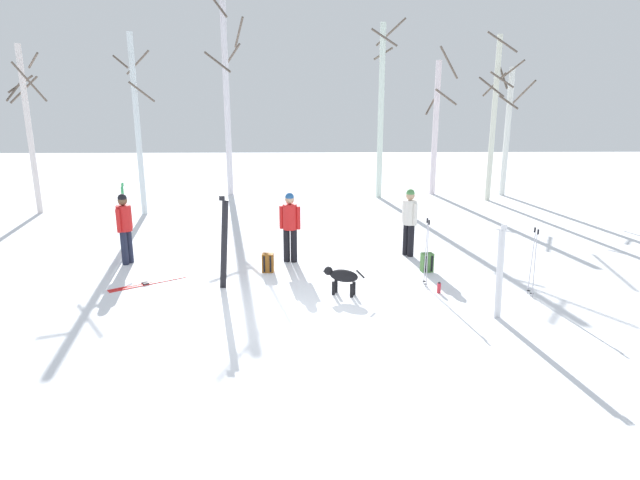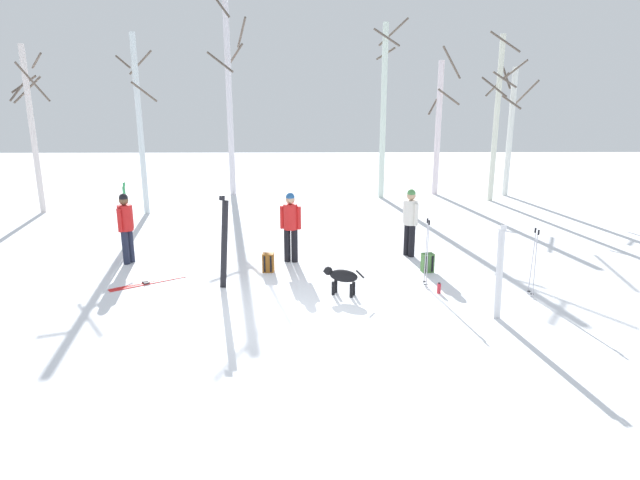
# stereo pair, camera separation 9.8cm
# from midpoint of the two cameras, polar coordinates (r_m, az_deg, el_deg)

# --- Properties ---
(ground_plane) EXTENTS (60.00, 60.00, 0.00)m
(ground_plane) POSITION_cam_midpoint_polar(r_m,az_deg,el_deg) (10.09, -1.63, -8.01)
(ground_plane) COLOR white
(person_0) EXTENTS (0.34, 0.50, 1.72)m
(person_0) POSITION_cam_midpoint_polar(r_m,az_deg,el_deg) (13.70, -19.67, 1.62)
(person_0) COLOR #1E2338
(person_0) RESTS_ON ground_plane
(person_1) EXTENTS (0.51, 0.34, 1.72)m
(person_1) POSITION_cam_midpoint_polar(r_m,az_deg,el_deg) (13.03, -2.92, 1.84)
(person_1) COLOR black
(person_1) RESTS_ON ground_plane
(person_2) EXTENTS (0.34, 0.46, 1.72)m
(person_2) POSITION_cam_midpoint_polar(r_m,az_deg,el_deg) (13.70, 9.74, 2.29)
(person_2) COLOR black
(person_2) RESTS_ON ground_plane
(dog) EXTENTS (0.84, 0.44, 0.57)m
(dog) POSITION_cam_midpoint_polar(r_m,az_deg,el_deg) (10.98, 2.55, -3.90)
(dog) COLOR black
(dog) RESTS_ON ground_plane
(ski_pair_planted_0) EXTENTS (0.27, 0.05, 1.99)m
(ski_pair_planted_0) POSITION_cam_midpoint_polar(r_m,az_deg,el_deg) (11.36, -9.87, -0.30)
(ski_pair_planted_0) COLOR black
(ski_pair_planted_0) RESTS_ON ground_plane
(ski_pair_planted_1) EXTENTS (0.18, 0.05, 1.76)m
(ski_pair_planted_1) POSITION_cam_midpoint_polar(r_m,az_deg,el_deg) (10.19, 18.73, -3.34)
(ski_pair_planted_1) COLOR white
(ski_pair_planted_1) RESTS_ON ground_plane
(ski_pair_planted_2) EXTENTS (0.04, 0.22, 1.78)m
(ski_pair_planted_2) POSITION_cam_midpoint_polar(r_m,az_deg,el_deg) (15.03, -19.58, 2.38)
(ski_pair_planted_2) COLOR green
(ski_pair_planted_2) RESTS_ON ground_plane
(ski_pair_lying_0) EXTENTS (1.46, 1.10, 0.05)m
(ski_pair_lying_0) POSITION_cam_midpoint_polar(r_m,az_deg,el_deg) (12.31, -17.53, -4.35)
(ski_pair_lying_0) COLOR red
(ski_pair_lying_0) RESTS_ON ground_plane
(ski_poles_0) EXTENTS (0.07, 0.28, 1.47)m
(ski_poles_0) POSITION_cam_midpoint_polar(r_m,az_deg,el_deg) (11.57, 11.48, -1.15)
(ski_poles_0) COLOR #B2B2BC
(ski_poles_0) RESTS_ON ground_plane
(ski_poles_1) EXTENTS (0.07, 0.26, 1.41)m
(ski_poles_1) POSITION_cam_midpoint_polar(r_m,az_deg,el_deg) (11.62, 21.93, -2.04)
(ski_poles_1) COLOR #B2B2BC
(ski_poles_1) RESTS_ON ground_plane
(backpack_0) EXTENTS (0.27, 0.29, 0.44)m
(backpack_0) POSITION_cam_midpoint_polar(r_m,az_deg,el_deg) (12.51, -5.27, -2.41)
(backpack_0) COLOR #99591E
(backpack_0) RESTS_ON ground_plane
(backpack_1) EXTENTS (0.29, 0.32, 0.44)m
(backpack_1) POSITION_cam_midpoint_polar(r_m,az_deg,el_deg) (12.70, 11.52, -2.38)
(backpack_1) COLOR #4C7F3F
(backpack_1) RESTS_ON ground_plane
(water_bottle_0) EXTENTS (0.08, 0.08, 0.23)m
(water_bottle_0) POSITION_cam_midpoint_polar(r_m,az_deg,el_deg) (11.42, 12.72, -5.00)
(water_bottle_0) COLOR red
(water_bottle_0) RESTS_ON ground_plane
(birch_tree_0) EXTENTS (1.35, 1.36, 5.59)m
(birch_tree_0) POSITION_cam_midpoint_polar(r_m,az_deg,el_deg) (20.88, -28.06, 10.61)
(birch_tree_0) COLOR silver
(birch_tree_0) RESTS_ON ground_plane
(birch_tree_1) EXTENTS (1.24, 1.16, 5.93)m
(birch_tree_1) POSITION_cam_midpoint_polar(r_m,az_deg,el_deg) (19.21, -18.41, 11.63)
(birch_tree_1) COLOR silver
(birch_tree_1) RESTS_ON ground_plane
(birch_tree_2) EXTENTS (1.59, 1.59, 7.88)m
(birch_tree_2) POSITION_cam_midpoint_polar(r_m,az_deg,el_deg) (22.32, -9.45, 14.85)
(birch_tree_2) COLOR silver
(birch_tree_2) RESTS_ON ground_plane
(birch_tree_3) EXTENTS (1.40, 1.43, 6.79)m
(birch_tree_3) POSITION_cam_midpoint_polar(r_m,az_deg,el_deg) (21.53, 6.89, 13.62)
(birch_tree_3) COLOR silver
(birch_tree_3) RESTS_ON ground_plane
(birch_tree_4) EXTENTS (1.23, 1.23, 5.79)m
(birch_tree_4) POSITION_cam_midpoint_polar(r_m,az_deg,el_deg) (22.68, 12.58, 11.71)
(birch_tree_4) COLOR silver
(birch_tree_4) RESTS_ON ground_plane
(birch_tree_5) EXTENTS (1.62, 1.61, 6.19)m
(birch_tree_5) POSITION_cam_midpoint_polar(r_m,az_deg,el_deg) (21.78, 18.36, 12.43)
(birch_tree_5) COLOR silver
(birch_tree_5) RESTS_ON ground_plane
(birch_tree_6) EXTENTS (1.36, 1.35, 5.27)m
(birch_tree_6) POSITION_cam_midpoint_polar(r_m,az_deg,el_deg) (23.19, 19.64, 10.98)
(birch_tree_6) COLOR silver
(birch_tree_6) RESTS_ON ground_plane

